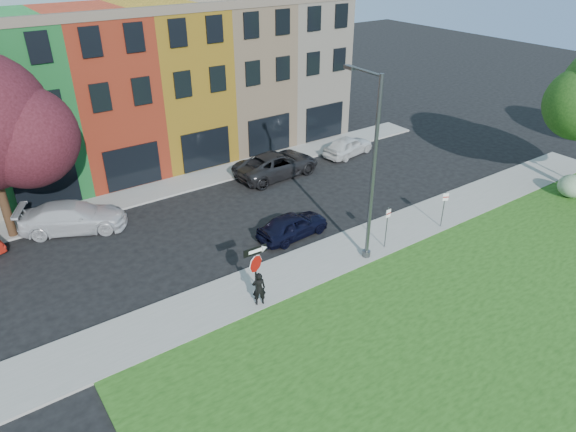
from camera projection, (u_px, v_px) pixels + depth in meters
ground at (372, 289)px, 23.13m from camera, size 120.00×120.00×0.00m
sidewalk_near at (361, 245)px, 26.26m from camera, size 40.00×3.00×0.12m
sidewalk_far at (174, 186)px, 32.37m from camera, size 40.00×2.40×0.12m
rowhouse_block at (135, 86)px, 34.69m from camera, size 30.00×10.12×10.00m
stop_sign at (256, 264)px, 20.94m from camera, size 1.05×0.11×2.91m
man at (259, 288)px, 21.64m from camera, size 0.84×0.78×1.58m
sedan_near at (293, 225)px, 26.81m from camera, size 2.20×4.22×1.35m
parked_car_silver at (73, 217)px, 27.36m from camera, size 6.31×7.13×1.59m
parked_car_dark at (277, 164)px, 33.58m from camera, size 3.29×6.08×1.61m
parked_car_white at (348, 146)px, 36.77m from camera, size 3.06×4.68×1.40m
street_lamp at (371, 171)px, 23.24m from camera, size 0.42×2.58×8.91m
parking_sign_a at (387, 223)px, 25.32m from camera, size 0.32×0.09×2.26m
parking_sign_b at (444, 205)px, 27.21m from camera, size 0.30×0.17×2.07m
shrub at (572, 186)px, 30.72m from camera, size 1.61×1.61×1.37m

